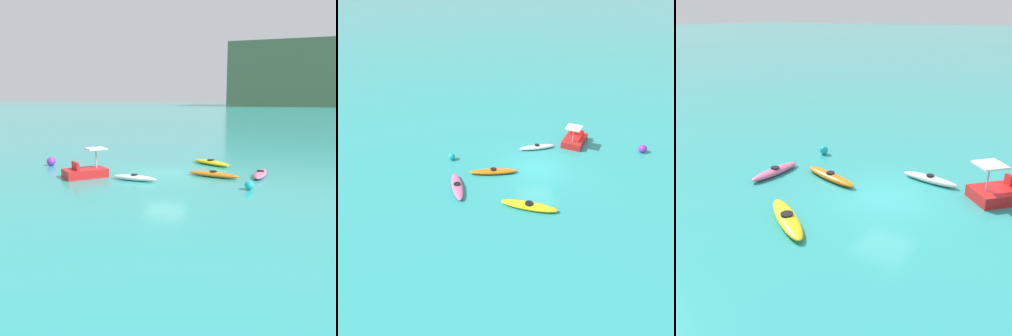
{
  "view_description": "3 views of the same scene",
  "coord_description": "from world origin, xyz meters",
  "views": [
    {
      "loc": [
        7.57,
        -22.31,
        4.61
      ],
      "look_at": [
        0.51,
        -0.9,
        0.51
      ],
      "focal_mm": 41.74,
      "sensor_mm": 36.0,
      "label": 1
    },
    {
      "loc": [
        7.55,
        17.79,
        12.02
      ],
      "look_at": [
        2.42,
        0.52,
        0.74
      ],
      "focal_mm": 35.32,
      "sensor_mm": 36.0,
      "label": 2
    },
    {
      "loc": [
        -6.74,
        12.9,
        7.23
      ],
      "look_at": [
        2.64,
        -0.71,
        0.51
      ],
      "focal_mm": 40.36,
      "sensor_mm": 36.0,
      "label": 3
    }
  ],
  "objects": [
    {
      "name": "buoy_cyan",
      "position": [
        5.46,
        -2.81,
        0.24
      ],
      "size": [
        0.47,
        0.47,
        0.47
      ],
      "primitive_type": "sphere",
      "color": "#19B7C6",
      "rests_on": "ground_plane"
    },
    {
      "name": "kayak_orange",
      "position": [
        3.08,
        -0.2,
        0.16
      ],
      "size": [
        3.23,
        1.31,
        0.37
      ],
      "color": "orange",
      "rests_on": "ground_plane"
    },
    {
      "name": "kayak_yellow",
      "position": [
        2.05,
        3.92,
        0.16
      ],
      "size": [
        3.2,
        2.41,
        0.37
      ],
      "color": "yellow",
      "rests_on": "ground_plane"
    },
    {
      "name": "pedal_boat_red",
      "position": [
        -4.04,
        -2.56,
        0.34
      ],
      "size": [
        2.72,
        2.79,
        1.68
      ],
      "color": "red",
      "rests_on": "ground_plane"
    },
    {
      "name": "ground_plane",
      "position": [
        0.0,
        0.0,
        0.0
      ],
      "size": [
        600.0,
        600.0,
        0.0
      ],
      "primitive_type": "plane",
      "color": "teal"
    },
    {
      "name": "kayak_pink",
      "position": [
        5.68,
        0.82,
        0.16
      ],
      "size": [
        0.77,
        2.94,
        0.37
      ],
      "color": "pink",
      "rests_on": "ground_plane"
    },
    {
      "name": "kayak_white",
      "position": [
        -0.93,
        -2.56,
        0.16
      ],
      "size": [
        2.74,
        0.73,
        0.37
      ],
      "color": "white",
      "rests_on": "ground_plane"
    },
    {
      "name": "buoy_purple",
      "position": [
        -8.24,
        0.13,
        0.3
      ],
      "size": [
        0.6,
        0.6,
        0.6
      ],
      "primitive_type": "sphere",
      "color": "purple",
      "rests_on": "ground_plane"
    }
  ]
}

